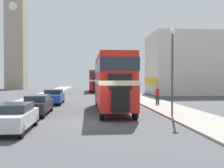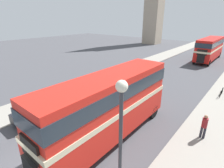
# 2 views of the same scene
# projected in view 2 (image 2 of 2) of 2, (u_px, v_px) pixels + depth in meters

# --- Properties ---
(ground_plane) EXTENTS (120.00, 120.00, 0.00)m
(ground_plane) POSITION_uv_depth(u_px,v_px,m) (33.00, 165.00, 9.57)
(ground_plane) COLOR #47474C
(double_decker_bus) EXTENTS (2.45, 10.51, 4.37)m
(double_decker_bus) POSITION_uv_depth(u_px,v_px,m) (109.00, 103.00, 10.87)
(double_decker_bus) COLOR red
(double_decker_bus) RESTS_ON ground_plane
(bus_distant) EXTENTS (2.57, 10.95, 4.08)m
(bus_distant) POSITION_uv_depth(u_px,v_px,m) (210.00, 47.00, 31.87)
(bus_distant) COLOR red
(bus_distant) RESTS_ON ground_plane
(car_parked_mid) EXTENTS (1.66, 4.53, 1.42)m
(car_parked_mid) POSITION_uv_depth(u_px,v_px,m) (44.00, 109.00, 13.85)
(car_parked_mid) COLOR black
(car_parked_mid) RESTS_ON ground_plane
(car_parked_far) EXTENTS (1.84, 4.34, 1.49)m
(car_parked_far) POSITION_uv_depth(u_px,v_px,m) (107.00, 84.00, 19.07)
(car_parked_far) COLOR #1E479E
(car_parked_far) RESTS_ON ground_plane
(pedestrian_walking) EXTENTS (0.34, 0.34, 1.70)m
(pedestrian_walking) POSITION_uv_depth(u_px,v_px,m) (204.00, 125.00, 11.24)
(pedestrian_walking) COLOR #282833
(pedestrian_walking) RESTS_ON sidewalk_right
(bicycle_on_pavement) EXTENTS (0.05, 1.76, 0.78)m
(bicycle_on_pavement) POSITION_uv_depth(u_px,v_px,m) (221.00, 92.00, 17.67)
(bicycle_on_pavement) COLOR black
(bicycle_on_pavement) RESTS_ON sidewalk_right
(street_lamp) EXTENTS (0.36, 0.36, 5.86)m
(street_lamp) POSITION_uv_depth(u_px,v_px,m) (121.00, 141.00, 5.47)
(street_lamp) COLOR #38383D
(street_lamp) RESTS_ON sidewalk_right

